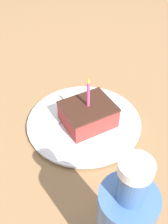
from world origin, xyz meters
The scene contains 4 objects.
ground_plane centered at (0.00, 0.00, -0.02)m, with size 2.40×2.40×0.04m.
plate centered at (0.02, 0.02, 0.01)m, with size 0.24×0.24×0.01m.
cake_slice centered at (0.01, 0.01, 0.04)m, with size 0.09×0.10×0.11m.
fork centered at (0.05, 0.05, 0.02)m, with size 0.06×0.18×0.01m.
Camera 1 is at (-0.33, 0.21, 0.41)m, focal length 42.00 mm.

